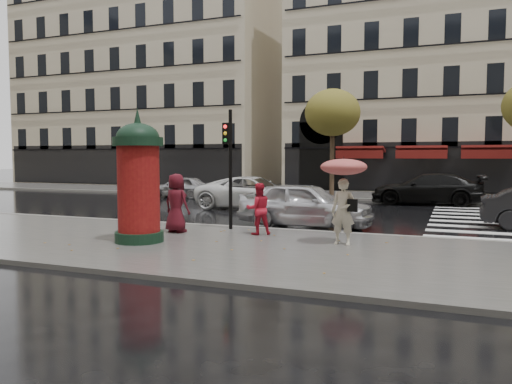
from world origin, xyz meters
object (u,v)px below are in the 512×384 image
at_px(man_burgundy, 176,203).
at_px(traffic_light, 229,157).
at_px(morris_column, 138,178).
at_px(car_far_silver, 180,187).
at_px(car_black, 427,189).
at_px(woman_red, 258,209).
at_px(car_silver, 306,205).
at_px(car_white, 255,193).
at_px(woman_umbrella, 344,186).

bearing_deg(man_burgundy, traffic_light, -125.69).
distance_m(morris_column, car_far_silver, 16.59).
relative_size(traffic_light, car_black, 0.70).
relative_size(morris_column, car_far_silver, 0.95).
bearing_deg(morris_column, woman_red, 42.89).
relative_size(car_silver, car_far_silver, 1.21).
distance_m(car_white, car_far_silver, 8.07).
height_order(woman_umbrella, car_white, woman_umbrella).
xyz_separation_m(woman_red, traffic_light, (-1.29, 0.69, 1.57)).
bearing_deg(car_black, traffic_light, -25.85).
height_order(man_burgundy, car_white, man_burgundy).
bearing_deg(car_far_silver, car_white, 52.56).
distance_m(woman_umbrella, morris_column, 5.63).
height_order(traffic_light, car_black, traffic_light).
distance_m(woman_umbrella, woman_red, 2.97).
bearing_deg(car_far_silver, woman_umbrella, 40.62).
xyz_separation_m(woman_red, morris_column, (-2.62, -2.43, 0.99)).
xyz_separation_m(woman_umbrella, man_burgundy, (-5.31, 0.23, -0.66)).
relative_size(woman_red, traffic_light, 0.40).
bearing_deg(car_far_silver, car_silver, 44.54).
bearing_deg(woman_red, car_silver, -139.09).
height_order(woman_red, morris_column, morris_column).
bearing_deg(car_black, car_silver, -20.73).
relative_size(traffic_light, car_far_silver, 0.99).
distance_m(morris_column, car_black, 17.07).
height_order(man_burgundy, car_far_silver, man_burgundy).
bearing_deg(car_black, car_white, -56.81).
height_order(traffic_light, car_far_silver, traffic_light).
height_order(woman_umbrella, woman_red, woman_umbrella).
relative_size(car_silver, car_black, 0.85).
xyz_separation_m(woman_red, car_silver, (0.69, 2.78, -0.10)).
height_order(morris_column, car_silver, morris_column).
distance_m(traffic_light, car_silver, 3.33).
height_order(car_white, car_far_silver, car_white).
bearing_deg(morris_column, man_burgundy, 88.20).
height_order(woman_red, car_white, woman_red).
bearing_deg(traffic_light, man_burgundy, -135.98).
xyz_separation_m(man_burgundy, car_black, (6.74, 13.72, -0.23)).
relative_size(woman_umbrella, traffic_light, 0.62).
relative_size(morris_column, car_silver, 0.79).
distance_m(woman_umbrella, man_burgundy, 5.36).
xyz_separation_m(woman_red, car_white, (-3.30, 7.88, -0.13)).
height_order(woman_umbrella, traffic_light, traffic_light).
relative_size(woman_red, car_white, 0.28).
bearing_deg(car_white, car_silver, -142.75).
bearing_deg(man_burgundy, car_white, -74.64).
bearing_deg(traffic_light, woman_umbrella, -19.70).
xyz_separation_m(woman_umbrella, car_black, (1.43, 13.95, -0.89)).
distance_m(man_burgundy, morris_column, 2.09).
bearing_deg(woman_umbrella, morris_column, -162.73).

